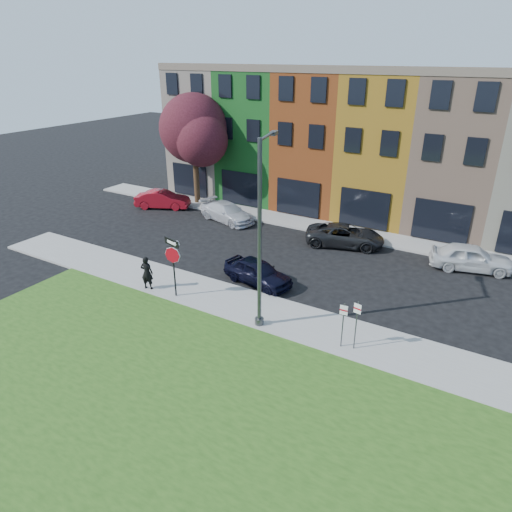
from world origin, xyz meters
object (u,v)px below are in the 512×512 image
Objects in this scene: stop_sign at (173,256)px; street_lamp at (261,237)px; sedan_near at (258,272)px; man at (147,273)px.

stop_sign is 0.37× the size of street_lamp.
stop_sign reaches higher than sedan_near.
street_lamp is (6.58, 0.20, 3.25)m from man.
stop_sign is 2.15m from man.
stop_sign is 5.24m from street_lamp.
sedan_near is at bearing -158.44° from man.
street_lamp is (2.12, -3.35, 3.58)m from sedan_near.
street_lamp is at bearing 14.43° from stop_sign.
stop_sign is 0.73× the size of sedan_near.
street_lamp is at bearing -136.34° from sedan_near.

